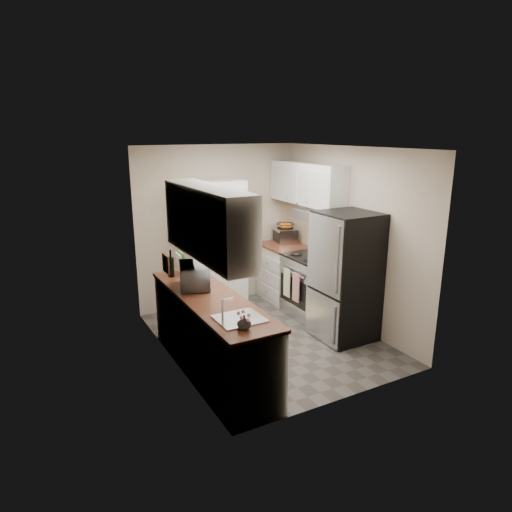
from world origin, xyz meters
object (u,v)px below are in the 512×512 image
(refrigerator, at_px, (346,276))
(wine_bottle, at_px, (171,265))
(electric_range, at_px, (312,285))
(toaster_oven, at_px, (285,235))
(pantry_cabinet, at_px, (213,247))
(microwave, at_px, (195,276))

(refrigerator, height_order, wine_bottle, refrigerator)
(electric_range, relative_size, refrigerator, 0.66)
(electric_range, height_order, toaster_oven, toaster_oven)
(pantry_cabinet, distance_m, wine_bottle, 1.27)
(pantry_cabinet, distance_m, toaster_oven, 1.28)
(refrigerator, xyz_separation_m, toaster_oven, (0.14, 1.75, 0.19))
(electric_range, bearing_deg, microwave, -167.75)
(electric_range, bearing_deg, toaster_oven, 83.50)
(microwave, xyz_separation_m, toaster_oven, (2.10, 1.38, -0.02))
(refrigerator, bearing_deg, microwave, 169.40)
(wine_bottle, bearing_deg, microwave, -76.77)
(pantry_cabinet, relative_size, toaster_oven, 4.90)
(refrigerator, distance_m, wine_bottle, 2.27)
(pantry_cabinet, xyz_separation_m, electric_range, (1.17, -0.93, -0.52))
(wine_bottle, bearing_deg, toaster_oven, 21.43)
(refrigerator, relative_size, wine_bottle, 5.39)
(wine_bottle, relative_size, toaster_oven, 0.77)
(toaster_oven, bearing_deg, electric_range, -85.15)
(electric_range, xyz_separation_m, refrigerator, (-0.03, -0.80, 0.37))
(refrigerator, distance_m, toaster_oven, 1.77)
(pantry_cabinet, xyz_separation_m, wine_bottle, (-0.94, -0.85, 0.08))
(pantry_cabinet, bearing_deg, toaster_oven, 1.12)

